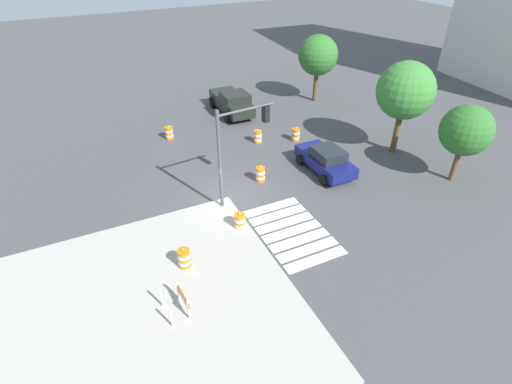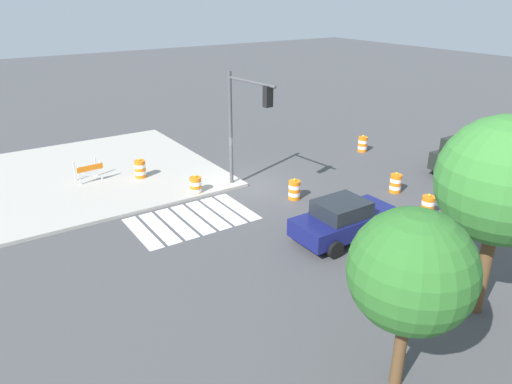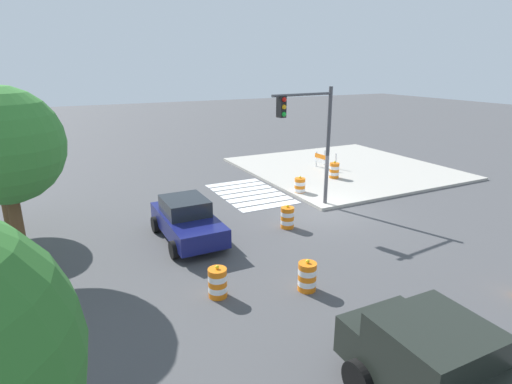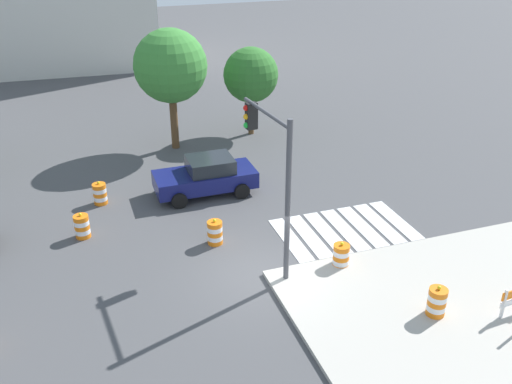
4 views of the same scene
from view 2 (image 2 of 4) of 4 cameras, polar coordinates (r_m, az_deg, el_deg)
name	(u,v)px [view 2 (image 2 of 4)]	position (r m, az deg, el deg)	size (l,w,h in m)	color
ground_plane	(248,186)	(23.74, -0.93, 0.68)	(120.00, 120.00, 0.00)	#474749
sidewalk_corner	(93,173)	(26.74, -19.00, 2.17)	(12.00, 12.00, 0.15)	#ADA89E
crosswalk_stripes	(192,219)	(20.53, -7.64, -3.23)	(5.10, 3.20, 0.02)	silver
sports_car	(344,219)	(18.82, 10.52, -3.25)	(4.30, 2.15, 1.63)	navy
pickup_truck	(472,156)	(27.71, 24.52, 4.00)	(5.17, 2.38, 1.92)	black
traffic_barrel_near_corner	(428,206)	(21.79, 19.89, -1.59)	(0.56, 0.56, 1.02)	orange
traffic_barrel_crosswalk_end	(363,144)	(29.61, 12.66, 5.62)	(0.56, 0.56, 1.02)	orange
traffic_barrel_median_near	(294,190)	(22.22, 4.63, 0.26)	(0.56, 0.56, 1.02)	orange
traffic_barrel_median_far	(196,186)	(22.74, -7.25, 0.70)	(0.56, 0.56, 1.02)	orange
traffic_barrel_far_curb	(396,183)	(23.87, 16.39, 1.01)	(0.56, 0.56, 1.02)	orange
traffic_barrel_on_sidewalk	(140,169)	(25.06, -13.72, 2.71)	(0.56, 0.56, 1.02)	orange
construction_barricade	(89,170)	(25.22, -19.36, 2.45)	(1.30, 0.87, 1.00)	silver
traffic_light_pole	(245,113)	(21.86, -1.29, 9.49)	(0.65, 3.28, 5.50)	#4C4C51
street_tree_streetside_mid	(411,272)	(11.25, 18.13, -9.05)	(2.90, 2.90, 4.72)	brown
street_tree_streetside_far	(503,182)	(14.54, 27.46, 1.12)	(3.60, 3.60, 6.05)	brown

